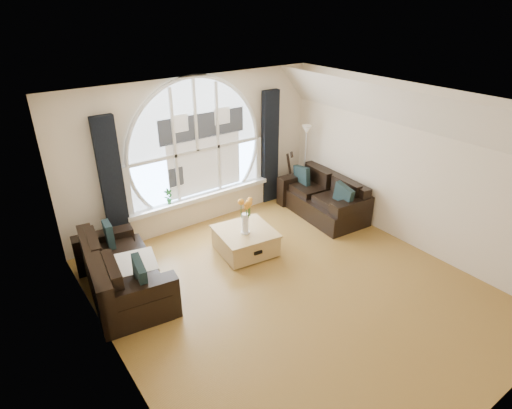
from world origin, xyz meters
name	(u,v)px	position (x,y,z in m)	size (l,w,h in m)	color
ground	(292,290)	(0.00, 0.00, 0.00)	(5.00, 5.50, 0.01)	brown
ceiling	(300,108)	(0.00, 0.00, 2.70)	(5.00, 5.50, 0.01)	silver
wall_back	(196,153)	(0.00, 2.75, 1.35)	(5.00, 0.01, 2.70)	beige
wall_front	(505,327)	(0.00, -2.75, 1.35)	(5.00, 0.01, 2.70)	beige
wall_left	(110,274)	(-2.50, 0.00, 1.35)	(0.01, 5.50, 2.70)	beige
wall_right	(411,168)	(2.50, 0.00, 1.35)	(0.01, 5.50, 2.70)	beige
attic_slope	(410,110)	(2.20, 0.00, 2.35)	(0.92, 5.50, 0.72)	silver
arched_window	(196,138)	(0.00, 2.72, 1.62)	(2.60, 0.06, 2.15)	silver
window_sill	(201,197)	(0.00, 2.65, 0.51)	(2.90, 0.22, 0.08)	white
window_frame	(197,139)	(0.00, 2.69, 1.62)	(2.76, 0.08, 2.15)	white
neighbor_house	(204,144)	(0.15, 2.71, 1.50)	(1.70, 0.02, 1.50)	silver
curtain_left	(112,186)	(-1.60, 2.63, 1.15)	(0.35, 0.12, 2.30)	black
curtain_right	(270,148)	(1.60, 2.63, 1.15)	(0.35, 0.12, 2.30)	black
sofa_left	(122,269)	(-2.00, 1.40, 0.40)	(0.91, 1.81, 0.81)	black
sofa_right	(323,196)	(2.03, 1.49, 0.40)	(0.87, 1.73, 0.77)	black
coffee_chest	(245,240)	(0.05, 1.27, 0.22)	(0.91, 0.91, 0.44)	#A7844D
throw_blanket	(136,264)	(-1.83, 1.26, 0.50)	(0.55, 0.55, 0.10)	silver
vase_flowers	(245,212)	(0.01, 1.21, 0.79)	(0.24, 0.24, 0.70)	white
floor_lamp	(305,164)	(2.21, 2.24, 0.80)	(0.24, 0.24, 1.60)	#B2B2B2
guitar	(287,174)	(1.98, 2.50, 0.53)	(0.36, 0.24, 1.06)	#975730
potted_plant	(169,196)	(-0.65, 2.65, 0.69)	(0.15, 0.10, 0.29)	#1E6023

